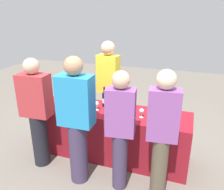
% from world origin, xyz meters
% --- Properties ---
extents(ground_plane, '(12.00, 12.00, 0.00)m').
position_xyz_m(ground_plane, '(0.00, 0.00, 0.00)').
color(ground_plane, slate).
extents(tasting_table, '(2.35, 0.67, 0.79)m').
position_xyz_m(tasting_table, '(0.00, 0.00, 0.39)').
color(tasting_table, maroon).
rests_on(tasting_table, ground_plane).
extents(wine_bottle_0, '(0.07, 0.07, 0.33)m').
position_xyz_m(wine_bottle_0, '(-0.59, 0.12, 0.90)').
color(wine_bottle_0, black).
rests_on(wine_bottle_0, tasting_table).
extents(wine_bottle_1, '(0.06, 0.06, 0.33)m').
position_xyz_m(wine_bottle_1, '(-0.42, 0.10, 0.90)').
color(wine_bottle_1, black).
rests_on(wine_bottle_1, tasting_table).
extents(wine_bottle_2, '(0.07, 0.07, 0.32)m').
position_xyz_m(wine_bottle_2, '(-0.17, 0.12, 0.90)').
color(wine_bottle_2, black).
rests_on(wine_bottle_2, tasting_table).
extents(wine_bottle_3, '(0.08, 0.08, 0.30)m').
position_xyz_m(wine_bottle_3, '(0.16, 0.14, 0.89)').
color(wine_bottle_3, black).
rests_on(wine_bottle_3, tasting_table).
extents(wine_glass_0, '(0.07, 0.07, 0.13)m').
position_xyz_m(wine_glass_0, '(-0.35, -0.18, 0.88)').
color(wine_glass_0, silver).
rests_on(wine_glass_0, tasting_table).
extents(wine_glass_1, '(0.08, 0.08, 0.14)m').
position_xyz_m(wine_glass_1, '(-0.23, -0.06, 0.88)').
color(wine_glass_1, silver).
rests_on(wine_glass_1, tasting_table).
extents(wine_glass_2, '(0.07, 0.07, 0.13)m').
position_xyz_m(wine_glass_2, '(0.01, -0.07, 0.88)').
color(wine_glass_2, silver).
rests_on(wine_glass_2, tasting_table).
extents(wine_glass_3, '(0.07, 0.07, 0.14)m').
position_xyz_m(wine_glass_3, '(0.47, -0.09, 0.88)').
color(wine_glass_3, silver).
rests_on(wine_glass_3, tasting_table).
extents(wine_glass_4, '(0.06, 0.06, 0.14)m').
position_xyz_m(wine_glass_4, '(0.64, -0.07, 0.89)').
color(wine_glass_4, silver).
rests_on(wine_glass_4, tasting_table).
extents(wine_glass_5, '(0.07, 0.07, 0.13)m').
position_xyz_m(wine_glass_5, '(0.74, -0.14, 0.88)').
color(wine_glass_5, silver).
rests_on(wine_glass_5, tasting_table).
extents(server_pouring, '(0.38, 0.24, 1.75)m').
position_xyz_m(server_pouring, '(-0.26, 0.55, 0.97)').
color(server_pouring, brown).
rests_on(server_pouring, ground_plane).
extents(guest_0, '(0.44, 0.26, 1.63)m').
position_xyz_m(guest_0, '(-0.94, -0.55, 0.87)').
color(guest_0, black).
rests_on(guest_0, ground_plane).
extents(guest_1, '(0.45, 0.26, 1.73)m').
position_xyz_m(guest_1, '(-0.23, -0.69, 0.93)').
color(guest_1, '#3F3351').
rests_on(guest_1, ground_plane).
extents(guest_2, '(0.37, 0.24, 1.59)m').
position_xyz_m(guest_2, '(0.33, -0.64, 0.88)').
color(guest_2, '#3F3351').
rests_on(guest_2, ground_plane).
extents(guest_3, '(0.38, 0.24, 1.64)m').
position_xyz_m(guest_3, '(0.83, -0.62, 0.91)').
color(guest_3, brown).
rests_on(guest_3, ground_plane).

